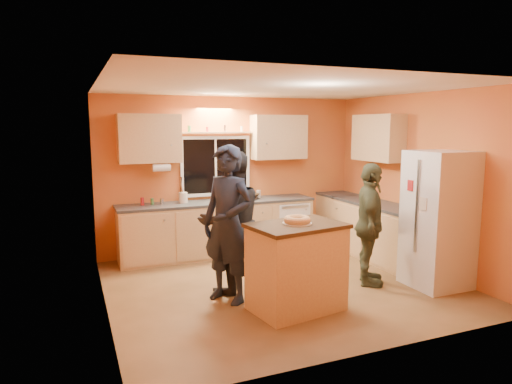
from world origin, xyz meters
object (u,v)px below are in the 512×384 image
person_right (369,224)px  island (297,266)px  refrigerator (439,219)px  person_center (232,222)px  person_left (228,224)px

person_right → island: bearing=139.3°
refrigerator → island: (-2.10, -0.01, -0.38)m
person_right → person_center: bearing=107.7°
refrigerator → person_right: (-0.81, 0.39, -0.08)m
refrigerator → person_center: person_center is taller
island → person_center: (-0.49, 0.86, 0.39)m
person_left → person_center: person_left is taller
island → person_left: person_left is taller
refrigerator → person_center: bearing=161.9°
person_center → person_right: bearing=161.9°
island → person_right: person_right is taller
island → person_left: 0.96m
person_center → refrigerator: bearing=158.2°
person_left → person_right: size_ratio=1.16×
island → person_center: bearing=110.6°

